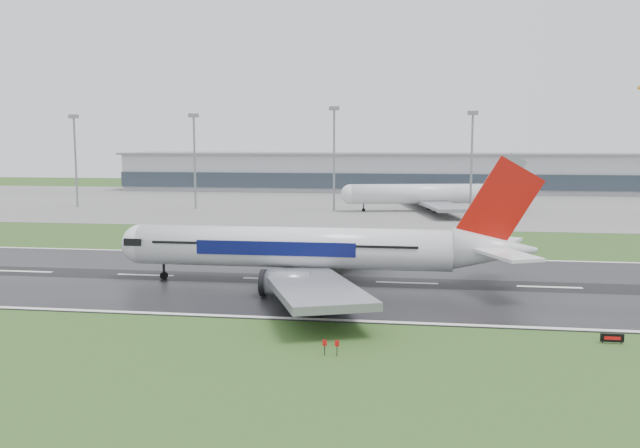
# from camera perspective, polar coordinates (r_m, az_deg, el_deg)

# --- Properties ---
(ground) EXTENTS (520.00, 520.00, 0.00)m
(ground) POSITION_cam_1_polar(r_m,az_deg,el_deg) (98.69, 7.41, -5.03)
(ground) COLOR #284A1B
(ground) RESTS_ON ground
(runway) EXTENTS (400.00, 45.00, 0.10)m
(runway) POSITION_cam_1_polar(r_m,az_deg,el_deg) (98.68, 7.41, -5.01)
(runway) COLOR black
(runway) RESTS_ON ground
(apron) EXTENTS (400.00, 130.00, 0.08)m
(apron) POSITION_cam_1_polar(r_m,az_deg,el_deg) (222.47, 7.91, 1.69)
(apron) COLOR slate
(apron) RESTS_ON ground
(terminal) EXTENTS (240.00, 36.00, 15.00)m
(terminal) POSITION_cam_1_polar(r_m,az_deg,el_deg) (281.82, 8.02, 4.33)
(terminal) COLOR #999CA4
(terminal) RESTS_ON ground
(main_airliner) EXTENTS (60.06, 57.22, 17.69)m
(main_airliner) POSITION_cam_1_polar(r_m,az_deg,el_deg) (95.78, 0.11, 0.08)
(main_airliner) COLOR silver
(main_airliner) RESTS_ON runway
(parked_airliner) EXTENTS (65.53, 62.54, 16.43)m
(parked_airliner) POSITION_cam_1_polar(r_m,az_deg,el_deg) (199.81, 9.40, 3.44)
(parked_airliner) COLOR silver
(parked_airliner) RESTS_ON apron
(runway_sign) EXTENTS (2.30, 0.74, 1.04)m
(runway_sign) POSITION_cam_1_polar(r_m,az_deg,el_deg) (75.64, 23.59, -8.92)
(runway_sign) COLOR black
(runway_sign) RESTS_ON ground
(floodmast_0) EXTENTS (0.64, 0.64, 27.60)m
(floodmast_0) POSITION_cam_1_polar(r_m,az_deg,el_deg) (223.17, -20.06, 4.89)
(floodmast_0) COLOR gray
(floodmast_0) RESTS_ON ground
(floodmast_1) EXTENTS (0.64, 0.64, 27.68)m
(floodmast_1) POSITION_cam_1_polar(r_m,az_deg,el_deg) (207.72, -10.61, 5.08)
(floodmast_1) COLOR gray
(floodmast_1) RESTS_ON ground
(floodmast_2) EXTENTS (0.64, 0.64, 29.49)m
(floodmast_2) POSITION_cam_1_polar(r_m,az_deg,el_deg) (198.10, 1.20, 5.37)
(floodmast_2) COLOR gray
(floodmast_2) RESTS_ON ground
(floodmast_3) EXTENTS (0.64, 0.64, 27.95)m
(floodmast_3) POSITION_cam_1_polar(r_m,az_deg,el_deg) (197.23, 12.76, 4.97)
(floodmast_3) COLOR gray
(floodmast_3) RESTS_ON ground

